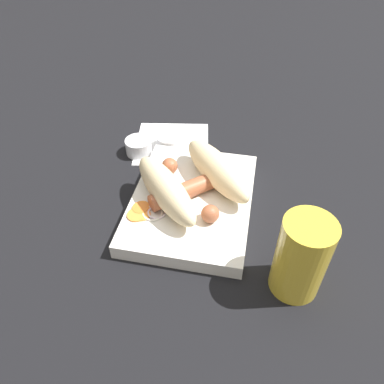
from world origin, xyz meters
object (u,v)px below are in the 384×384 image
at_px(sausage, 189,188).
at_px(condiment_cup_near, 169,142).
at_px(food_tray, 192,202).
at_px(bread_roll, 192,179).
at_px(condiment_cup_far, 139,147).
at_px(drink_glass, 301,257).

bearing_deg(sausage, condiment_cup_near, -155.07).
relative_size(food_tray, condiment_cup_near, 4.97).
xyz_separation_m(food_tray, bread_roll, (-0.01, -0.00, 0.04)).
bearing_deg(sausage, condiment_cup_far, -134.83).
bearing_deg(condiment_cup_near, sausage, 24.93).
distance_m(bread_roll, condiment_cup_near, 0.17).
bearing_deg(food_tray, bread_roll, -170.05).
relative_size(sausage, drink_glass, 1.04).
height_order(bread_roll, sausage, bread_roll).
relative_size(condiment_cup_far, drink_glass, 0.42).
bearing_deg(bread_roll, condiment_cup_far, -132.03).
bearing_deg(food_tray, condiment_cup_near, -153.61).
relative_size(condiment_cup_near, drink_glass, 0.42).
xyz_separation_m(sausage, condiment_cup_near, (-0.16, -0.07, -0.03)).
bearing_deg(drink_glass, bread_roll, -127.81).
bearing_deg(drink_glass, condiment_cup_near, -138.46).
distance_m(food_tray, condiment_cup_far, 0.19).
bearing_deg(food_tray, sausage, -117.24).
distance_m(food_tray, sausage, 0.03).
distance_m(food_tray, condiment_cup_near, 0.18).
relative_size(food_tray, bread_roll, 1.14).
xyz_separation_m(sausage, drink_glass, (0.13, 0.18, 0.02)).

